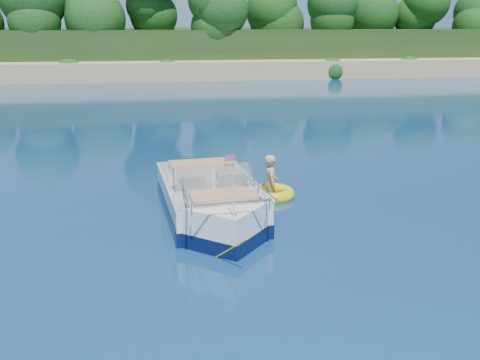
{
  "coord_description": "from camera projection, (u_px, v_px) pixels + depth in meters",
  "views": [
    {
      "loc": [
        -0.81,
        -9.81,
        4.47
      ],
      "look_at": [
        1.13,
        2.44,
        0.85
      ],
      "focal_mm": 40.0,
      "sensor_mm": 36.0,
      "label": 1
    }
  ],
  "objects": [
    {
      "name": "boy",
      "position": [
        270.0,
        196.0,
        14.48
      ],
      "size": [
        0.43,
        0.87,
        1.69
      ],
      "primitive_type": "imported",
      "rotation": [
        0.0,
        -0.17,
        1.52
      ],
      "color": "tan",
      "rests_on": "ground"
    },
    {
      "name": "tow_tube",
      "position": [
        272.0,
        194.0,
        14.4
      ],
      "size": [
        1.54,
        1.54,
        0.33
      ],
      "rotation": [
        0.0,
        0.0,
        -0.29
      ],
      "color": "yellow",
      "rests_on": "ground"
    },
    {
      "name": "shoreline",
      "position": [
        159.0,
        52.0,
        70.86
      ],
      "size": [
        170.0,
        59.0,
        6.0
      ],
      "color": "#998259",
      "rests_on": "ground"
    },
    {
      "name": "ground",
      "position": [
        203.0,
        257.0,
        10.67
      ],
      "size": [
        160.0,
        160.0,
        0.0
      ],
      "primitive_type": "plane",
      "color": "#091940",
      "rests_on": "ground"
    },
    {
      "name": "treeline",
      "position": [
        161.0,
        12.0,
        48.01
      ],
      "size": [
        150.0,
        7.12,
        8.19
      ],
      "color": "black",
      "rests_on": "ground"
    },
    {
      "name": "motorboat",
      "position": [
        212.0,
        203.0,
        12.69
      ],
      "size": [
        2.45,
        5.95,
        1.98
      ],
      "rotation": [
        0.0,
        0.0,
        0.08
      ],
      "color": "silver",
      "rests_on": "ground"
    }
  ]
}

